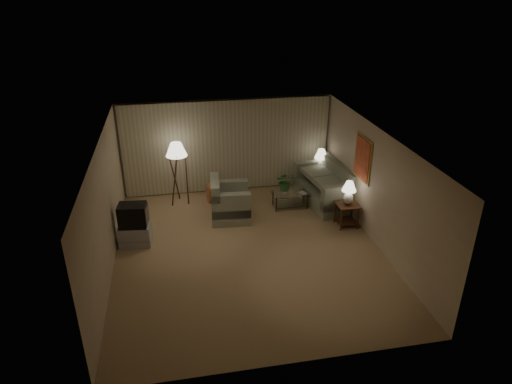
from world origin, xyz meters
The scene contains 16 objects.
ground centered at (0.00, 0.00, 0.00)m, with size 7.00×7.00×0.00m, color tan.
room_shell centered at (0.02, 1.51, 1.75)m, with size 6.04×7.02×2.72m.
sofa centered at (2.50, 2.05, 0.45)m, with size 2.28×1.54×0.89m.
armchair centered at (-0.18, 1.64, 0.44)m, with size 1.19×1.14×0.87m.
side_table_near centered at (2.65, 0.70, 0.41)m, with size 0.55×0.55×0.60m.
side_table_far centered at (2.65, 2.90, 0.41)m, with size 0.54×0.45×0.60m.
table_lamp_near centered at (2.65, 0.70, 0.96)m, with size 0.36×0.36×0.61m.
table_lamp_far centered at (2.65, 2.90, 0.99)m, with size 0.38×0.38×0.66m.
coffee_table centered at (1.51, 1.95, 0.28)m, with size 1.01×0.55×0.41m.
tv_cabinet centered at (-2.55, 0.75, 0.25)m, with size 0.77×0.53×0.50m, color #B2B2B4.
crt_tv centered at (-2.55, 0.75, 0.77)m, with size 0.68×0.52×0.54m, color black.
floor_lamp centered at (-1.44, 2.77, 0.92)m, with size 0.57×0.57×1.76m.
ottoman centered at (-0.37, 2.76, 0.22)m, with size 0.66×0.66×0.44m, color #A85F38.
vase centered at (1.36, 1.95, 0.49)m, with size 0.15×0.15×0.16m, color white.
flowers centered at (1.36, 1.95, 0.83)m, with size 0.47×0.41×0.53m, color #30692F.
book centered at (1.76, 1.85, 0.42)m, with size 0.17×0.24×0.02m, color olive.
Camera 1 is at (-1.49, -8.84, 5.73)m, focal length 32.00 mm.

